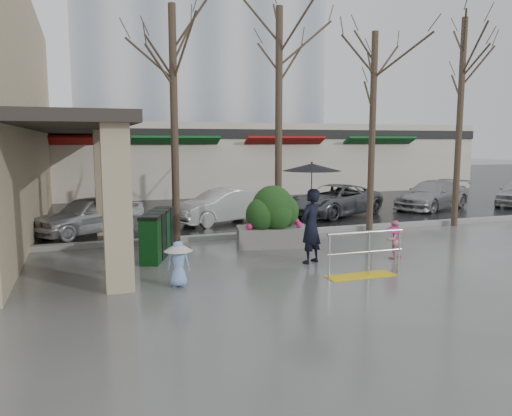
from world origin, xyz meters
TOP-DOWN VIEW (x-y plane):
  - ground at (0.00, 0.00)m, footprint 120.00×120.00m
  - street_asphalt at (0.00, 22.00)m, footprint 120.00×36.00m
  - curb at (0.00, 4.00)m, footprint 120.00×0.30m
  - canopy_slab at (-4.80, 8.00)m, footprint 2.80×18.00m
  - pillar_front at (-3.90, -0.50)m, footprint 0.55×0.55m
  - pillar_back at (-3.90, 6.00)m, footprint 0.55×0.55m
  - storefront_row at (2.00, 17.97)m, footprint 34.00×6.74m
  - office_tower at (4.00, 30.00)m, footprint 18.00×12.00m
  - handrail at (1.36, -1.20)m, footprint 1.90×0.50m
  - tree_west at (-2.00, 3.60)m, footprint 3.20×3.20m
  - tree_midwest at (1.20, 3.60)m, footprint 3.20×3.20m
  - tree_mideast at (4.50, 3.60)m, footprint 3.20×3.20m
  - tree_east at (8.00, 3.60)m, footprint 3.20×3.20m
  - woman at (0.76, 0.30)m, footprint 1.46×1.46m
  - child_pink at (3.00, 0.04)m, footprint 0.55×0.53m
  - child_blue at (-2.72, -0.65)m, footprint 0.60×0.60m
  - planter at (0.60, 2.49)m, footprint 2.19×1.42m
  - news_boxes at (-2.73, 2.24)m, footprint 1.23×2.20m
  - car_a at (-4.38, 6.26)m, footprint 3.93×3.21m
  - car_b at (0.30, 6.94)m, footprint 4.05×2.59m
  - car_c at (5.07, 7.23)m, footprint 4.99×3.80m
  - car_d at (10.16, 7.56)m, footprint 4.69×3.34m

SIDE VIEW (x-z plane):
  - ground at x=0.00m, z-range 0.00..0.00m
  - street_asphalt at x=0.00m, z-range 0.00..0.01m
  - curb at x=0.00m, z-range 0.00..0.15m
  - handrail at x=1.36m, z-range -0.14..0.89m
  - child_pink at x=3.00m, z-range 0.07..1.06m
  - child_blue at x=-2.72m, z-range 0.11..1.09m
  - news_boxes at x=-2.73m, z-range 0.00..1.21m
  - car_a at x=-4.38m, z-range 0.00..1.26m
  - car_b at x=0.30m, z-range 0.00..1.26m
  - car_c at x=5.07m, z-range 0.00..1.26m
  - car_d at x=10.16m, z-range 0.00..1.26m
  - planter at x=0.60m, z-range -0.04..1.73m
  - woman at x=0.76m, z-range 0.26..2.78m
  - pillar_front at x=-3.90m, z-range 0.00..3.50m
  - pillar_back at x=-3.90m, z-range 0.00..3.50m
  - storefront_row at x=2.00m, z-range 0.01..4.01m
  - canopy_slab at x=-4.80m, z-range 3.50..3.75m
  - tree_mideast at x=4.50m, z-range 1.61..8.11m
  - tree_west at x=-2.00m, z-range 1.68..8.48m
  - tree_midwest at x=1.20m, z-range 1.73..8.73m
  - tree_east at x=8.00m, z-range 1.78..8.98m
  - office_tower at x=4.00m, z-range 0.00..25.00m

